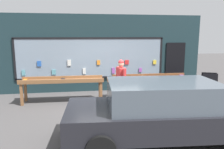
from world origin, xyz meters
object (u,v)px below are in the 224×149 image
(display_table_left, at_px, (62,82))
(parked_car, at_px, (162,110))
(display_table_right, at_px, (151,79))
(sandwich_board_sign, at_px, (209,85))
(small_dog, at_px, (136,96))
(person_browsing, at_px, (121,79))

(display_table_left, bearing_deg, parked_car, -54.68)
(display_table_right, height_order, parked_car, parked_car)
(parked_car, bearing_deg, sandwich_board_sign, 49.26)
(small_dog, relative_size, parked_car, 0.14)
(small_dog, bearing_deg, display_table_right, -36.19)
(person_browsing, bearing_deg, parked_car, 176.90)
(person_browsing, xyz_separation_m, parked_car, (0.38, -2.91, -0.18))
(display_table_right, distance_m, sandwich_board_sign, 2.36)
(display_table_left, relative_size, parked_car, 0.67)
(small_dog, height_order, sandwich_board_sign, sandwich_board_sign)
(display_table_left, height_order, small_dog, display_table_left)
(person_browsing, bearing_deg, small_dog, -126.28)
(small_dog, bearing_deg, display_table_left, 83.57)
(small_dog, distance_m, parked_car, 2.71)
(sandwich_board_sign, bearing_deg, parked_car, -112.46)
(parked_car, bearing_deg, display_table_left, 129.50)
(parked_car, bearing_deg, person_browsing, 101.69)
(person_browsing, distance_m, parked_car, 2.94)
(person_browsing, relative_size, small_dog, 2.60)
(display_table_left, height_order, parked_car, parked_car)
(small_dog, bearing_deg, person_browsing, 74.91)
(display_table_left, xyz_separation_m, sandwich_board_sign, (5.72, -0.18, -0.26))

